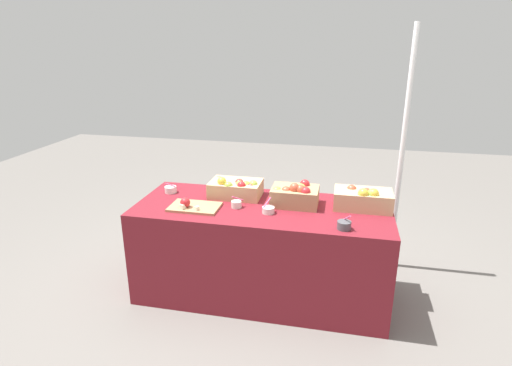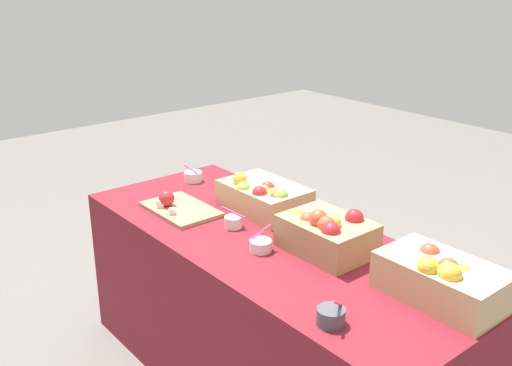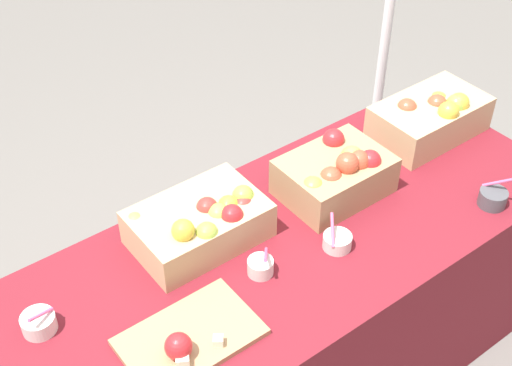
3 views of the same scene
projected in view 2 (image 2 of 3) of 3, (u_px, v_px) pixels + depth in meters
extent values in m
cube|color=maroon|center=(271.00, 314.00, 2.59)|extent=(1.90, 0.76, 0.74)
cube|color=tan|center=(442.00, 281.00, 1.99)|extent=(0.42, 0.24, 0.13)
sphere|color=gold|center=(428.00, 267.00, 1.92)|extent=(0.07, 0.07, 0.07)
sphere|color=#D14C33|center=(448.00, 269.00, 1.95)|extent=(0.07, 0.07, 0.07)
sphere|color=gold|center=(462.00, 275.00, 1.94)|extent=(0.07, 0.07, 0.07)
sphere|color=gold|center=(450.00, 274.00, 1.88)|extent=(0.07, 0.07, 0.07)
sphere|color=#99B742|center=(448.00, 274.00, 1.89)|extent=(0.07, 0.07, 0.07)
sphere|color=#D14C33|center=(429.00, 254.00, 2.06)|extent=(0.07, 0.07, 0.07)
cube|color=tan|center=(327.00, 235.00, 2.33)|extent=(0.35, 0.25, 0.13)
sphere|color=#D14C33|center=(318.00, 219.00, 2.27)|extent=(0.07, 0.07, 0.07)
sphere|color=red|center=(331.00, 232.00, 2.20)|extent=(0.07, 0.07, 0.07)
sphere|color=#D14C33|center=(327.00, 225.00, 2.24)|extent=(0.07, 0.07, 0.07)
sphere|color=#D14C33|center=(308.00, 221.00, 2.33)|extent=(0.07, 0.07, 0.07)
sphere|color=#B2C64C|center=(332.00, 223.00, 2.25)|extent=(0.07, 0.07, 0.07)
sphere|color=#99B742|center=(297.00, 218.00, 2.38)|extent=(0.07, 0.07, 0.07)
sphere|color=red|center=(354.00, 218.00, 2.31)|extent=(0.07, 0.07, 0.07)
cube|color=tan|center=(264.00, 198.00, 2.73)|extent=(0.40, 0.27, 0.12)
sphere|color=#B2332D|center=(276.00, 201.00, 2.59)|extent=(0.07, 0.07, 0.07)
sphere|color=red|center=(260.00, 193.00, 2.61)|extent=(0.07, 0.07, 0.07)
sphere|color=gold|center=(240.00, 179.00, 2.73)|extent=(0.07, 0.07, 0.07)
sphere|color=#B2C64C|center=(263.00, 192.00, 2.65)|extent=(0.07, 0.07, 0.07)
sphere|color=#99B742|center=(281.00, 197.00, 2.58)|extent=(0.07, 0.07, 0.07)
sphere|color=#99B742|center=(243.00, 189.00, 2.67)|extent=(0.07, 0.07, 0.07)
sphere|color=gold|center=(272.00, 195.00, 2.63)|extent=(0.07, 0.07, 0.07)
sphere|color=#B2332D|center=(268.00, 189.00, 2.68)|extent=(0.07, 0.07, 0.07)
sphere|color=#B2C64C|center=(256.00, 178.00, 2.89)|extent=(0.07, 0.07, 0.07)
cube|color=tan|center=(181.00, 209.00, 2.73)|extent=(0.37, 0.24, 0.02)
sphere|color=red|center=(166.00, 198.00, 2.74)|extent=(0.07, 0.07, 0.07)
cube|color=beige|center=(160.00, 203.00, 2.73)|extent=(0.05, 0.05, 0.03)
cube|color=beige|center=(172.00, 211.00, 2.65)|extent=(0.04, 0.04, 0.03)
cylinder|color=silver|center=(193.00, 177.00, 3.11)|extent=(0.09, 0.09, 0.05)
cylinder|color=#EA598C|center=(191.00, 169.00, 3.08)|extent=(0.08, 0.04, 0.04)
cylinder|color=#4C4C51|center=(331.00, 316.00, 1.86)|extent=(0.09, 0.09, 0.05)
cylinder|color=#EA598C|center=(337.00, 303.00, 1.83)|extent=(0.05, 0.09, 0.07)
cylinder|color=silver|center=(233.00, 222.00, 2.56)|extent=(0.08, 0.08, 0.05)
cylinder|color=#EA598C|center=(233.00, 212.00, 2.53)|extent=(0.07, 0.08, 0.06)
cylinder|color=silver|center=(261.00, 246.00, 2.34)|extent=(0.09, 0.09, 0.05)
cylinder|color=#EA598C|center=(260.00, 232.00, 2.34)|extent=(0.06, 0.08, 0.07)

